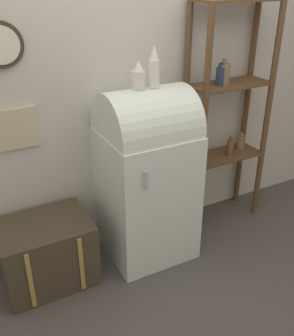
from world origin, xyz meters
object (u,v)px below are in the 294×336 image
Objects in this scene: refrigerator at (147,173)px; vase_left at (138,76)px; suitcase_trunk at (47,252)px; vase_center at (154,68)px.

refrigerator is 7.26× the size of vase_left.
vase_left is (-0.06, 0.01, 0.74)m from refrigerator.
vase_center is at bearing -1.46° from suitcase_trunk.
refrigerator is at bearing -1.43° from suitcase_trunk.
refrigerator is at bearing -8.82° from vase_left.
vase_left is (0.76, -0.01, 1.20)m from suitcase_trunk.
suitcase_trunk is (-0.81, 0.02, -0.46)m from refrigerator.
suitcase_trunk is 3.43× the size of vase_left.
vase_center is (0.05, -0.00, 0.79)m from refrigerator.
refrigerator is 2.12× the size of suitcase_trunk.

